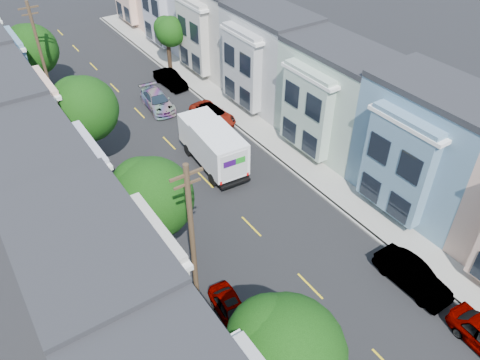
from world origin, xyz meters
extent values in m
plane|color=black|center=(0.00, 0.00, 0.00)|extent=(160.00, 160.00, 0.00)
cube|color=black|center=(0.00, 15.00, 0.01)|extent=(12.00, 70.00, 0.02)
cube|color=gray|center=(-6.05, 15.00, 0.07)|extent=(0.30, 70.00, 0.15)
cube|color=gray|center=(6.05, 15.00, 0.07)|extent=(0.30, 70.00, 0.15)
cube|color=gray|center=(-7.35, 15.00, 0.07)|extent=(2.60, 70.00, 0.15)
cube|color=gray|center=(7.35, 15.00, 0.07)|extent=(2.60, 70.00, 0.15)
cube|color=gold|center=(0.00, 15.00, 0.00)|extent=(0.12, 70.00, 0.01)
cube|color=#A2B8A5|center=(-11.15, 15.00, 0.00)|extent=(5.00, 70.00, 8.50)
cube|color=#A2B8A5|center=(11.15, 15.00, 0.00)|extent=(5.00, 70.00, 8.50)
sphere|color=#195210|center=(-6.30, -5.11, 5.46)|extent=(4.70, 4.70, 4.70)
cylinder|color=black|center=(-6.60, 6.83, 1.60)|extent=(0.44, 0.44, 3.19)
sphere|color=#195210|center=(-6.30, 6.83, 4.84)|extent=(4.70, 4.70, 4.70)
cylinder|color=black|center=(-6.60, 17.64, 1.85)|extent=(0.44, 0.44, 3.69)
sphere|color=#195210|center=(-6.30, 17.64, 5.34)|extent=(4.70, 4.70, 4.70)
cylinder|color=black|center=(-6.60, 32.41, 1.47)|extent=(0.44, 0.44, 2.93)
sphere|color=#195210|center=(-6.30, 32.41, 4.58)|extent=(4.70, 4.70, 4.70)
cylinder|color=black|center=(6.60, 30.65, 1.51)|extent=(0.44, 0.44, 3.01)
sphere|color=#195210|center=(6.90, 30.65, 4.10)|extent=(3.10, 3.10, 3.10)
cylinder|color=#42301E|center=(-6.30, 2.00, 5.00)|extent=(0.26, 0.26, 10.00)
cube|color=#42301E|center=(-6.30, 2.00, 9.60)|extent=(1.60, 0.12, 0.12)
cylinder|color=#42301E|center=(-6.30, 28.00, 5.00)|extent=(0.26, 0.26, 10.00)
cube|color=#42301E|center=(-6.30, 28.00, 9.60)|extent=(1.60, 0.12, 0.12)
cube|color=white|center=(1.56, 12.39, 2.04)|extent=(2.63, 4.71, 2.57)
cube|color=white|center=(1.56, 15.83, 1.94)|extent=(2.63, 2.19, 2.37)
cube|color=black|center=(1.56, 13.37, 0.62)|extent=(2.42, 6.76, 0.26)
cube|color=#2D0A51|center=(1.17, 10.03, 2.35)|extent=(0.98, 0.04, 0.48)
cube|color=#198C1E|center=(2.05, 10.03, 2.35)|extent=(0.77, 0.04, 0.48)
cylinder|color=black|center=(0.37, 11.09, 0.49)|extent=(0.31, 0.98, 0.98)
cylinder|color=black|center=(2.74, 11.09, 0.49)|extent=(0.31, 0.98, 0.98)
cylinder|color=black|center=(0.37, 15.50, 0.49)|extent=(0.31, 0.98, 0.98)
cylinder|color=black|center=(2.74, 15.50, 0.49)|extent=(0.31, 0.98, 0.98)
imported|color=black|center=(1.85, 23.90, 0.74)|extent=(2.51, 5.10, 1.48)
imported|color=gray|center=(-4.90, 0.76, 0.62)|extent=(1.83, 3.98, 1.25)
imported|color=#601D0E|center=(-4.90, 10.78, 0.61)|extent=(2.13, 4.45, 1.22)
imported|color=silver|center=(4.90, -3.13, 0.76)|extent=(1.67, 4.61, 1.53)
imported|color=black|center=(4.90, 19.03, 0.67)|extent=(2.70, 5.00, 1.33)
imported|color=black|center=(4.90, 27.24, 0.72)|extent=(1.87, 4.44, 1.44)
camera|label=1|loc=(-13.13, -12.33, 21.68)|focal=35.00mm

